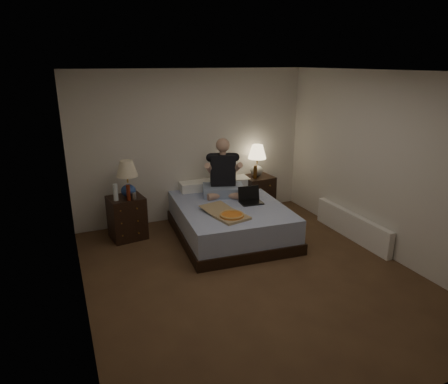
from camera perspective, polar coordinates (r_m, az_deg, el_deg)
name	(u,v)px	position (r m, az deg, el deg)	size (l,w,h in m)	color
floor	(251,275)	(5.22, 3.94, -11.79)	(4.00, 4.50, 0.00)	brown
ceiling	(256,71)	(4.52, 4.65, 16.81)	(4.00, 4.50, 0.00)	white
wall_back	(193,146)	(6.74, -4.51, 6.55)	(4.00, 2.50, 0.00)	silver
wall_front	(403,269)	(3.05, 24.16, -9.97)	(4.00, 2.50, 0.00)	silver
wall_left	(74,204)	(4.24, -20.60, -1.67)	(4.50, 2.50, 0.00)	silver
wall_right	(384,165)	(5.88, 21.93, 3.55)	(4.50, 2.50, 0.00)	silver
bed	(229,218)	(6.27, 0.66, -3.80)	(1.54, 2.06, 0.51)	#596EB2
nightstand_left	(127,218)	(6.29, -13.68, -3.57)	(0.51, 0.46, 0.66)	black
nightstand_right	(257,194)	(7.19, 4.78, -0.29)	(0.51, 0.46, 0.66)	black
lamp_left	(127,179)	(6.12, -13.62, 1.86)	(0.32, 0.32, 0.56)	navy
lamp_right	(257,161)	(7.06, 4.74, 4.50)	(0.32, 0.32, 0.56)	gray
water_bottle	(116,192)	(6.03, -15.24, -0.05)	(0.07, 0.07, 0.25)	white
soda_can	(134,196)	(6.05, -12.75, -0.54)	(0.07, 0.07, 0.10)	#A6A6A1
beer_bottle_left	(128,193)	(6.00, -13.49, -0.11)	(0.06, 0.06, 0.23)	#621E0E
beer_bottle_right	(255,172)	(6.94, 4.48, 2.87)	(0.06, 0.06, 0.23)	#522E0B
person	(223,168)	(6.41, -0.14, 3.51)	(0.66, 0.52, 0.93)	black
laptop	(251,196)	(6.14, 3.95, -0.56)	(0.34, 0.28, 0.24)	black
pizza_box	(232,216)	(5.57, 1.13, -3.40)	(0.40, 0.76, 0.08)	tan
radiator	(352,226)	(6.45, 17.80, -4.63)	(0.10, 1.60, 0.40)	white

